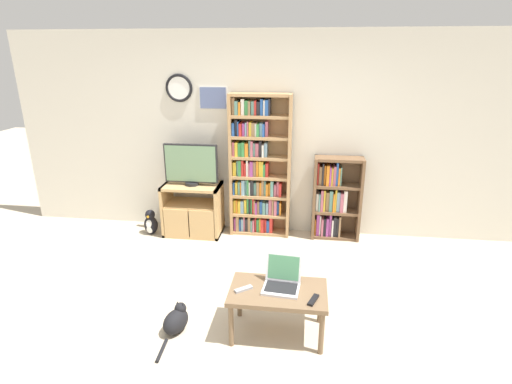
% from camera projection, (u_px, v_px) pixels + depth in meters
% --- Properties ---
extents(ground_plane, '(18.00, 18.00, 0.00)m').
position_uv_depth(ground_plane, '(240.00, 329.00, 3.55)').
color(ground_plane, '#BCAD93').
extents(wall_back, '(6.76, 0.09, 2.60)m').
position_uv_depth(wall_back, '(266.00, 136.00, 5.16)').
color(wall_back, beige).
rests_on(wall_back, ground_plane).
extents(tv_stand, '(0.75, 0.46, 0.69)m').
position_uv_depth(tv_stand, '(193.00, 209.00, 5.32)').
color(tv_stand, tan).
rests_on(tv_stand, ground_plane).
extents(television, '(0.69, 0.18, 0.54)m').
position_uv_depth(television, '(191.00, 165.00, 5.11)').
color(television, black).
rests_on(television, tv_stand).
extents(bookshelf_tall, '(0.78, 0.25, 1.86)m').
position_uv_depth(bookshelf_tall, '(257.00, 170.00, 5.17)').
color(bookshelf_tall, tan).
rests_on(bookshelf_tall, ground_plane).
extents(bookshelf_short, '(0.61, 0.26, 1.09)m').
position_uv_depth(bookshelf_short, '(333.00, 199.00, 5.16)').
color(bookshelf_short, brown).
rests_on(bookshelf_short, ground_plane).
extents(coffee_table, '(0.82, 0.49, 0.43)m').
position_uv_depth(coffee_table, '(278.00, 296.00, 3.37)').
color(coffee_table, brown).
rests_on(coffee_table, ground_plane).
extents(laptop, '(0.33, 0.31, 0.26)m').
position_uv_depth(laptop, '(282.00, 280.00, 3.39)').
color(laptop, silver).
rests_on(laptop, coffee_table).
extents(remote_near_laptop, '(0.15, 0.13, 0.02)m').
position_uv_depth(remote_near_laptop, '(244.00, 289.00, 3.35)').
color(remote_near_laptop, '#99999E').
rests_on(remote_near_laptop, coffee_table).
extents(remote_far_from_laptop, '(0.10, 0.17, 0.02)m').
position_uv_depth(remote_far_from_laptop, '(313.00, 300.00, 3.20)').
color(remote_far_from_laptop, black).
rests_on(remote_far_from_laptop, coffee_table).
extents(cat, '(0.26, 0.56, 0.25)m').
position_uv_depth(cat, '(176.00, 320.00, 3.49)').
color(cat, black).
rests_on(cat, ground_plane).
extents(penguin_figurine, '(0.18, 0.17, 0.34)m').
position_uv_depth(penguin_figurine, '(151.00, 223.00, 5.36)').
color(penguin_figurine, black).
rests_on(penguin_figurine, ground_plane).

